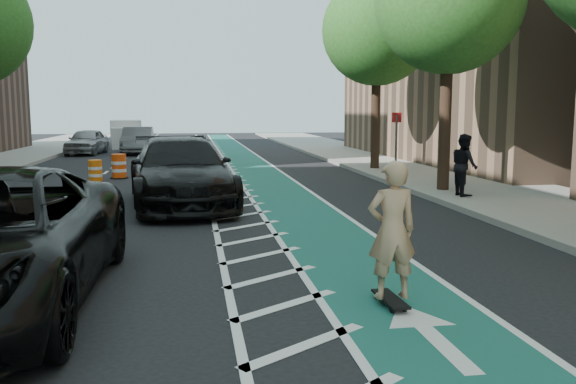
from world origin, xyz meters
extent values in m
plane|color=black|center=(0.00, 0.00, 0.00)|extent=(120.00, 120.00, 0.00)
cube|color=#185750|center=(3.00, 10.00, 0.01)|extent=(2.00, 90.00, 0.01)
cube|color=silver|center=(1.50, 10.00, 0.01)|extent=(1.40, 90.00, 0.01)
cube|color=gray|center=(9.50, 10.00, 0.07)|extent=(5.00, 90.00, 0.15)
cube|color=gray|center=(7.05, 10.00, 0.08)|extent=(0.12, 90.00, 0.16)
cylinder|color=#382619|center=(7.90, 8.00, 2.20)|extent=(0.36, 0.36, 4.40)
cylinder|color=#382619|center=(7.90, 16.00, 2.20)|extent=(0.36, 0.36, 4.40)
sphere|color=#26541C|center=(7.90, 16.00, 5.80)|extent=(4.20, 4.20, 4.20)
cylinder|color=#4C4C4C|center=(7.60, 12.00, 1.20)|extent=(0.08, 0.08, 2.40)
cube|color=red|center=(7.60, 12.00, 2.30)|extent=(0.35, 0.02, 0.35)
cube|color=black|center=(2.87, -1.61, 0.10)|extent=(0.27, 0.86, 0.03)
cylinder|color=black|center=(2.77, -1.33, 0.03)|extent=(0.04, 0.07, 0.07)
cylinder|color=black|center=(2.95, -1.33, 0.03)|extent=(0.04, 0.07, 0.07)
cylinder|color=black|center=(2.79, -1.90, 0.03)|extent=(0.04, 0.07, 0.07)
cylinder|color=black|center=(2.97, -1.89, 0.03)|extent=(0.04, 0.07, 0.07)
imported|color=tan|center=(2.87, -1.61, 1.02)|extent=(0.68, 0.46, 1.81)
imported|color=black|center=(0.00, 7.50, 0.91)|extent=(3.23, 6.53, 1.83)
imported|color=#96959A|center=(-5.71, 27.87, 0.75)|extent=(2.23, 4.56, 1.50)
imported|color=slate|center=(-2.80, 27.82, 0.79)|extent=(1.72, 4.80, 1.57)
imported|color=black|center=(7.92, 7.08, 1.03)|extent=(0.69, 0.87, 1.76)
cube|color=silver|center=(-4.17, 34.77, 0.93)|extent=(2.33, 3.17, 1.87)
cube|color=silver|center=(-3.95, 32.55, 0.70)|extent=(2.00, 1.67, 1.40)
cylinder|color=black|center=(-4.75, 32.09, 0.33)|extent=(0.30, 0.67, 0.65)
cylinder|color=black|center=(-3.08, 32.25, 0.33)|extent=(0.30, 0.67, 0.65)
cylinder|color=black|center=(-5.08, 35.44, 0.33)|extent=(0.30, 0.67, 0.65)
cylinder|color=black|center=(-3.41, 35.60, 0.33)|extent=(0.30, 0.67, 0.65)
cylinder|color=#E34A0B|center=(-3.50, 4.69, 0.42)|extent=(0.48, 0.48, 0.84)
cylinder|color=silver|center=(-3.50, 4.69, 0.28)|extent=(0.49, 0.49, 0.11)
cylinder|color=silver|center=(-3.50, 4.69, 0.54)|extent=(0.49, 0.49, 0.11)
cylinder|color=black|center=(-3.50, 4.69, 0.02)|extent=(0.61, 0.61, 0.04)
cylinder|color=orange|center=(-3.07, 13.24, 0.40)|extent=(0.47, 0.47, 0.81)
cylinder|color=silver|center=(-3.07, 13.24, 0.27)|extent=(0.48, 0.48, 0.11)
cylinder|color=silver|center=(-3.07, 13.24, 0.52)|extent=(0.48, 0.48, 0.11)
cylinder|color=black|center=(-3.07, 13.24, 0.02)|extent=(0.59, 0.59, 0.04)
cylinder|color=#F8490D|center=(-2.40, 14.50, 0.46)|extent=(0.53, 0.53, 0.92)
cylinder|color=silver|center=(-2.40, 14.50, 0.31)|extent=(0.54, 0.54, 0.12)
cylinder|color=silver|center=(-2.40, 14.50, 0.59)|extent=(0.54, 0.54, 0.12)
cylinder|color=black|center=(-2.40, 14.50, 0.02)|extent=(0.68, 0.68, 0.04)
camera|label=1|loc=(0.33, -9.06, 2.56)|focal=38.00mm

